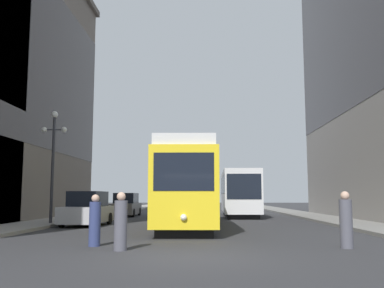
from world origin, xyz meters
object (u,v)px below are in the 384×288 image
(streetcar, at_px, (187,186))
(pedestrian_on_sidewalk, at_px, (95,222))
(parked_car_left_mid, at_px, (126,205))
(pedestrian_crossing_near, at_px, (346,222))
(parked_car_left_near, at_px, (87,210))
(lamp_post_left_near, at_px, (53,150))
(pedestrian_crossing_far, at_px, (121,223))
(transit_bus, at_px, (239,191))

(streetcar, height_order, pedestrian_on_sidewalk, streetcar)
(parked_car_left_mid, bearing_deg, pedestrian_crossing_near, -62.98)
(parked_car_left_near, relative_size, lamp_post_left_near, 0.72)
(parked_car_left_mid, xyz_separation_m, pedestrian_crossing_far, (3.91, -21.65, -0.07))
(transit_bus, relative_size, lamp_post_left_near, 1.91)
(pedestrian_on_sidewalk, relative_size, lamp_post_left_near, 0.27)
(streetcar, xyz_separation_m, lamp_post_left_near, (-7.30, 0.57, 1.97))
(transit_bus, xyz_separation_m, lamp_post_left_near, (-10.87, -11.73, 2.12))
(parked_car_left_near, distance_m, pedestrian_on_sidewalk, 9.92)
(parked_car_left_mid, height_order, pedestrian_crossing_near, parked_car_left_mid)
(pedestrian_on_sidewalk, xyz_separation_m, lamp_post_left_near, (-4.78, 9.31, 3.32))
(lamp_post_left_near, bearing_deg, parked_car_left_near, 5.57)
(pedestrian_on_sidewalk, bearing_deg, transit_bus, -142.90)
(pedestrian_crossing_far, bearing_deg, transit_bus, -55.61)
(pedestrian_on_sidewalk, bearing_deg, pedestrian_crossing_far, 97.38)
(transit_bus, bearing_deg, lamp_post_left_near, -132.10)
(transit_bus, relative_size, parked_car_left_mid, 2.44)
(parked_car_left_mid, distance_m, pedestrian_crossing_far, 22.00)
(parked_car_left_near, relative_size, parked_car_left_mid, 0.92)
(transit_bus, bearing_deg, parked_car_left_mid, -176.45)
(streetcar, distance_m, pedestrian_crossing_far, 10.00)
(parked_car_left_near, bearing_deg, parked_car_left_mid, 92.78)
(pedestrian_crossing_near, bearing_deg, parked_car_left_mid, -17.76)
(transit_bus, height_order, pedestrian_on_sidewalk, transit_bus)
(parked_car_left_mid, bearing_deg, pedestrian_on_sidewalk, -81.90)
(pedestrian_crossing_near, relative_size, pedestrian_crossing_far, 1.02)
(streetcar, xyz_separation_m, pedestrian_crossing_near, (5.18, -9.02, -1.31))
(lamp_post_left_near, bearing_deg, pedestrian_on_sidewalk, -62.79)
(transit_bus, height_order, pedestrian_crossing_near, transit_bus)
(parked_car_left_near, distance_m, lamp_post_left_near, 3.75)
(parked_car_left_near, bearing_deg, pedestrian_on_sidewalk, -70.33)
(streetcar, bearing_deg, pedestrian_crossing_far, -100.03)
(pedestrian_crossing_near, xyz_separation_m, pedestrian_crossing_far, (-6.68, -0.77, -0.01))
(pedestrian_crossing_far, height_order, pedestrian_on_sidewalk, pedestrian_crossing_far)
(transit_bus, height_order, parked_car_left_near, transit_bus)
(parked_car_left_mid, distance_m, pedestrian_crossing_near, 23.41)
(streetcar, distance_m, pedestrian_on_sidewalk, 9.19)
(parked_car_left_near, relative_size, pedestrian_on_sidewalk, 2.70)
(parked_car_left_near, xyz_separation_m, pedestrian_on_sidewalk, (2.88, -9.49, -0.09))
(parked_car_left_mid, distance_m, lamp_post_left_near, 11.89)
(streetcar, bearing_deg, pedestrian_on_sidewalk, -107.45)
(transit_bus, height_order, pedestrian_crossing_far, transit_bus)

